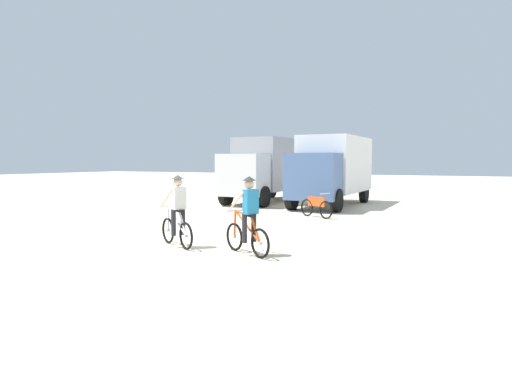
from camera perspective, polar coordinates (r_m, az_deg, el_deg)
The scene contains 6 objects.
ground_plane at distance 11.99m, azimuth -10.65°, elevation -6.42°, with size 120.00×120.00×0.00m, color beige.
box_truck_grey_hauler at distance 23.24m, azimuth 1.76°, elevation 3.34°, with size 2.60×6.82×3.35m.
box_truck_avon_van at distance 21.58m, azimuth 9.96°, elevation 3.23°, with size 2.47×6.78×3.35m.
cyclist_orange_shirt at distance 11.19m, azimuth -10.20°, elevation -2.78°, with size 1.55×0.90×1.82m.
cyclist_cowboy_hat at distance 10.07m, azimuth -1.03°, elevation -3.47°, with size 1.56×0.89×1.82m.
bicycle_spare at distance 16.90m, azimuth 7.86°, elevation -1.98°, with size 1.55×0.89×0.97m.
Camera 1 is at (7.08, -9.42, 2.17)m, focal length 30.69 mm.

